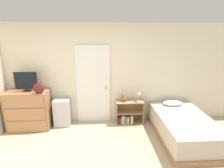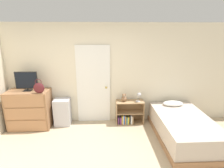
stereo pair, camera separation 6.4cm
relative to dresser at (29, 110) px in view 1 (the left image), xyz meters
The scene contains 10 objects.
wall_back 1.70m from the dresser, 12.20° to the left, with size 10.00×0.06×2.55m.
door_closed 1.69m from the dresser, ahead, with size 0.86×0.09×2.03m.
dresser is the anchor object (origin of this frame).
tv 0.72m from the dresser, 84.00° to the left, with size 0.52×0.16×0.47m.
handbag 0.73m from the dresser, 26.75° to the right, with size 0.25×0.10×0.34m.
storage_bin 0.79m from the dresser, ahead, with size 0.39×0.34×0.69m.
bookshelf 2.48m from the dresser, ahead, with size 0.72×0.32×0.61m.
teddy_bear 2.37m from the dresser, ahead, with size 0.14×0.14×0.21m.
desk_lamp 2.75m from the dresser, ahead, with size 0.13×0.13×0.25m.
bed 3.68m from the dresser, 10.39° to the right, with size 1.13×1.88×0.63m.
Camera 1 is at (0.33, -2.35, 2.28)m, focal length 28.00 mm.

